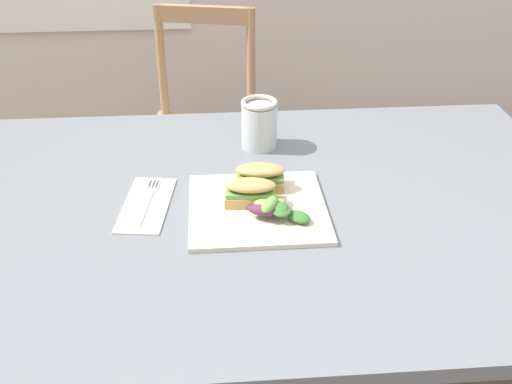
{
  "coord_description": "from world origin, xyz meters",
  "views": [
    {
      "loc": [
        -0.12,
        -1.05,
        1.43
      ],
      "look_at": [
        -0.03,
        0.07,
        0.76
      ],
      "focal_mm": 43.58,
      "sensor_mm": 36.0,
      "label": 1
    }
  ],
  "objects_px": {
    "chair_wooden_far": "(200,131)",
    "sandwich_half_front": "(250,192)",
    "sandwich_half_back": "(260,176)",
    "mason_jar_iced_tea": "(260,126)",
    "plate_lunch": "(258,208)",
    "dining_table": "(272,246)",
    "fork_on_napkin": "(148,199)"
  },
  "relations": [
    {
      "from": "chair_wooden_far",
      "to": "sandwich_half_front",
      "type": "relative_size",
      "value": 7.91
    },
    {
      "from": "sandwich_half_back",
      "to": "mason_jar_iced_tea",
      "type": "bearing_deg",
      "value": 85.28
    },
    {
      "from": "plate_lunch",
      "to": "dining_table",
      "type": "bearing_deg",
      "value": 37.38
    },
    {
      "from": "plate_lunch",
      "to": "mason_jar_iced_tea",
      "type": "distance_m",
      "value": 0.3
    },
    {
      "from": "chair_wooden_far",
      "to": "plate_lunch",
      "type": "xyz_separation_m",
      "value": [
        0.13,
        -1.02,
        0.3
      ]
    },
    {
      "from": "plate_lunch",
      "to": "fork_on_napkin",
      "type": "height_order",
      "value": "plate_lunch"
    },
    {
      "from": "dining_table",
      "to": "chair_wooden_far",
      "type": "xyz_separation_m",
      "value": [
        -0.17,
        0.99,
        -0.18
      ]
    },
    {
      "from": "plate_lunch",
      "to": "sandwich_half_back",
      "type": "bearing_deg",
      "value": 81.19
    },
    {
      "from": "mason_jar_iced_tea",
      "to": "chair_wooden_far",
      "type": "bearing_deg",
      "value": 102.47
    },
    {
      "from": "sandwich_half_back",
      "to": "dining_table",
      "type": "bearing_deg",
      "value": -63.43
    },
    {
      "from": "plate_lunch",
      "to": "mason_jar_iced_tea",
      "type": "xyz_separation_m",
      "value": [
        0.03,
        0.29,
        0.05
      ]
    },
    {
      "from": "fork_on_napkin",
      "to": "mason_jar_iced_tea",
      "type": "height_order",
      "value": "mason_jar_iced_tea"
    },
    {
      "from": "dining_table",
      "to": "chair_wooden_far",
      "type": "relative_size",
      "value": 1.58
    },
    {
      "from": "sandwich_half_front",
      "to": "plate_lunch",
      "type": "bearing_deg",
      "value": -40.76
    },
    {
      "from": "plate_lunch",
      "to": "fork_on_napkin",
      "type": "xyz_separation_m",
      "value": [
        -0.23,
        0.05,
        0.0
      ]
    },
    {
      "from": "fork_on_napkin",
      "to": "mason_jar_iced_tea",
      "type": "bearing_deg",
      "value": 43.16
    },
    {
      "from": "plate_lunch",
      "to": "sandwich_half_back",
      "type": "relative_size",
      "value": 2.54
    },
    {
      "from": "dining_table",
      "to": "sandwich_half_front",
      "type": "xyz_separation_m",
      "value": [
        -0.05,
        -0.02,
        0.15
      ]
    },
    {
      "from": "plate_lunch",
      "to": "sandwich_half_back",
      "type": "distance_m",
      "value": 0.08
    },
    {
      "from": "mason_jar_iced_tea",
      "to": "sandwich_half_back",
      "type": "bearing_deg",
      "value": -94.72
    },
    {
      "from": "chair_wooden_far",
      "to": "fork_on_napkin",
      "type": "relative_size",
      "value": 4.68
    },
    {
      "from": "fork_on_napkin",
      "to": "mason_jar_iced_tea",
      "type": "relative_size",
      "value": 1.54
    },
    {
      "from": "plate_lunch",
      "to": "sandwich_half_front",
      "type": "relative_size",
      "value": 2.54
    },
    {
      "from": "dining_table",
      "to": "fork_on_napkin",
      "type": "relative_size",
      "value": 7.4
    },
    {
      "from": "chair_wooden_far",
      "to": "sandwich_half_front",
      "type": "distance_m",
      "value": 1.07
    },
    {
      "from": "chair_wooden_far",
      "to": "sandwich_half_back",
      "type": "bearing_deg",
      "value": -81.45
    },
    {
      "from": "sandwich_half_back",
      "to": "fork_on_napkin",
      "type": "distance_m",
      "value": 0.24
    },
    {
      "from": "sandwich_half_back",
      "to": "mason_jar_iced_tea",
      "type": "relative_size",
      "value": 0.91
    },
    {
      "from": "dining_table",
      "to": "chair_wooden_far",
      "type": "height_order",
      "value": "chair_wooden_far"
    },
    {
      "from": "chair_wooden_far",
      "to": "mason_jar_iced_tea",
      "type": "distance_m",
      "value": 0.82
    },
    {
      "from": "plate_lunch",
      "to": "fork_on_napkin",
      "type": "bearing_deg",
      "value": 166.64
    },
    {
      "from": "chair_wooden_far",
      "to": "sandwich_half_back",
      "type": "xyz_separation_m",
      "value": [
        0.14,
        -0.94,
        0.33
      ]
    }
  ]
}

